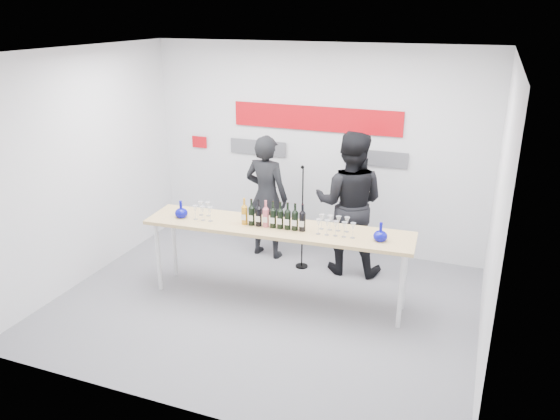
{
  "coord_description": "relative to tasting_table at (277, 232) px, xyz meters",
  "views": [
    {
      "loc": [
        2.3,
        -5.44,
        3.41
      ],
      "look_at": [
        0.1,
        0.29,
        1.15
      ],
      "focal_mm": 35.0,
      "sensor_mm": 36.0,
      "label": 1
    }
  ],
  "objects": [
    {
      "name": "mic_stand",
      "position": [
        -0.0,
        0.96,
        -0.45
      ],
      "size": [
        0.17,
        0.17,
        1.49
      ],
      "rotation": [
        0.0,
        0.0,
        0.34
      ],
      "color": "black",
      "rests_on": "ground"
    },
    {
      "name": "tasting_table",
      "position": [
        0.0,
        0.0,
        0.0
      ],
      "size": [
        3.29,
        0.86,
        0.98
      ],
      "rotation": [
        0.0,
        0.0,
        0.06
      ],
      "color": "#DAB475",
      "rests_on": "ground"
    },
    {
      "name": "decanter_right",
      "position": [
        1.23,
        0.02,
        0.18
      ],
      "size": [
        0.16,
        0.16,
        0.21
      ],
      "primitive_type": null,
      "color": "#080995",
      "rests_on": "tasting_table"
    },
    {
      "name": "signage",
      "position": [
        -0.16,
        1.78,
        0.9
      ],
      "size": [
        3.38,
        0.02,
        0.79
      ],
      "color": "#BA0710",
      "rests_on": "back_wall"
    },
    {
      "name": "presenter_right",
      "position": [
        0.61,
        1.1,
        0.08
      ],
      "size": [
        1.01,
        0.82,
        1.96
      ],
      "primitive_type": "imported",
      "rotation": [
        0.0,
        0.0,
        3.23
      ],
      "color": "black",
      "rests_on": "ground"
    },
    {
      "name": "glasses_left",
      "position": [
        -0.95,
        -0.08,
        0.17
      ],
      "size": [
        0.27,
        0.23,
        0.18
      ],
      "color": "silver",
      "rests_on": "tasting_table"
    },
    {
      "name": "ground",
      "position": [
        -0.1,
        -0.19,
        -0.9
      ],
      "size": [
        5.0,
        5.0,
        0.0
      ],
      "primitive_type": "plane",
      "color": "slate",
      "rests_on": "ground"
    },
    {
      "name": "presenter_left",
      "position": [
        -0.62,
        1.18,
        -0.0
      ],
      "size": [
        0.7,
        0.5,
        1.79
      ],
      "primitive_type": "imported",
      "rotation": [
        0.0,
        0.0,
        3.02
      ],
      "color": "black",
      "rests_on": "ground"
    },
    {
      "name": "wine_bottles",
      "position": [
        -0.03,
        -0.04,
        0.24
      ],
      "size": [
        0.8,
        0.13,
        0.33
      ],
      "rotation": [
        0.0,
        0.0,
        0.06
      ],
      "color": "#BF7F19",
      "rests_on": "tasting_table"
    },
    {
      "name": "back_wall",
      "position": [
        -0.1,
        1.81,
        0.6
      ],
      "size": [
        5.0,
        0.04,
        3.0
      ],
      "primitive_type": "cube",
      "color": "silver",
      "rests_on": "ground"
    },
    {
      "name": "glasses_right",
      "position": [
        0.7,
        0.04,
        0.17
      ],
      "size": [
        0.47,
        0.24,
        0.18
      ],
      "color": "silver",
      "rests_on": "tasting_table"
    },
    {
      "name": "decanter_left",
      "position": [
        -1.23,
        -0.14,
        0.18
      ],
      "size": [
        0.16,
        0.16,
        0.21
      ],
      "primitive_type": null,
      "color": "#080995",
      "rests_on": "tasting_table"
    }
  ]
}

